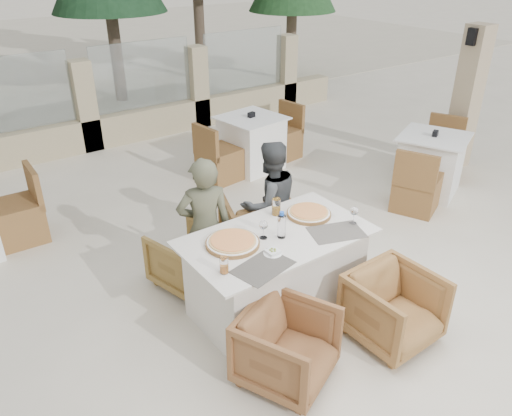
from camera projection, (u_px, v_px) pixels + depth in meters
ground at (273, 302)px, 4.61m from camera, size 80.00×80.00×0.00m
perimeter_wall_far at (84, 100)px, 7.68m from camera, size 10.00×0.34×1.60m
lantern_pillar at (467, 98)px, 7.03m from camera, size 0.34×0.34×2.00m
dining_table at (276, 273)px, 4.36m from camera, size 1.60×0.90×0.77m
placemat_near_left at (263, 267)px, 3.76m from camera, size 0.50×0.39×0.00m
placemat_near_right at (336, 232)px, 4.22m from camera, size 0.52×0.43×0.00m
pizza_left at (233, 242)px, 4.03m from camera, size 0.55×0.55×0.06m
pizza_right at (309, 213)px, 4.47m from camera, size 0.44×0.44×0.05m
water_bottle at (282, 225)px, 4.09m from camera, size 0.09×0.09×0.24m
wine_glass_centre at (263, 228)px, 4.09m from camera, size 0.08×0.08×0.18m
wine_glass_corner at (354, 214)px, 4.31m from camera, size 0.08×0.08×0.18m
beer_glass_left at (224, 265)px, 3.67m from camera, size 0.09×0.09×0.13m
beer_glass_right at (276, 207)px, 4.46m from camera, size 0.10×0.10×0.16m
olive_dish at (273, 252)px, 3.92m from camera, size 0.12×0.12×0.04m
armchair_far_left at (189, 258)px, 4.75m from camera, size 0.74×0.75×0.57m
armchair_far_right at (256, 223)px, 5.27m from camera, size 0.89×0.90×0.64m
armchair_near_left at (287, 347)px, 3.68m from camera, size 0.85×0.86×0.60m
armchair_near_right at (394, 308)px, 4.06m from camera, size 0.66×0.68×0.61m
diner_left at (205, 228)px, 4.46m from camera, size 0.58×0.48×1.35m
diner_right at (270, 204)px, 4.94m from camera, size 0.67×0.55×1.30m
bg_table_b at (252, 143)px, 7.19m from camera, size 1.73×1.03×0.77m
bg_table_c at (430, 164)px, 6.51m from camera, size 1.83×1.41×0.77m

